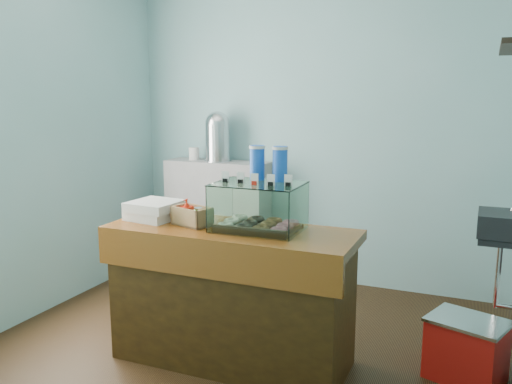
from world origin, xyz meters
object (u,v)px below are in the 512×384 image
at_px(counter, 231,295).
at_px(display_case, 261,202).
at_px(coffee_urn, 218,135).
at_px(red_cooler, 466,349).

distance_m(counter, display_case, 0.64).
bearing_deg(counter, coffee_urn, 119.58).
height_order(counter, coffee_urn, coffee_urn).
bearing_deg(counter, red_cooler, 13.94).
bearing_deg(red_cooler, display_case, -148.04).
distance_m(display_case, red_cooler, 1.55).
relative_size(counter, red_cooler, 3.00).
relative_size(coffee_urn, red_cooler, 0.88).
height_order(display_case, red_cooler, display_case).
bearing_deg(counter, display_case, 22.53).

